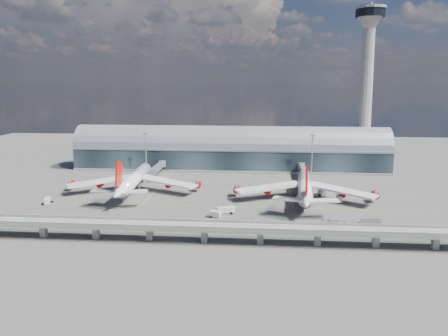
# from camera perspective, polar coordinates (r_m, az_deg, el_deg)

# --- Properties ---
(ground) EXTENTS (500.00, 500.00, 0.00)m
(ground) POSITION_cam_1_polar(r_m,az_deg,el_deg) (211.13, -0.66, -4.26)
(ground) COLOR #474744
(ground) RESTS_ON ground
(taxi_lines) EXTENTS (200.00, 80.12, 0.01)m
(taxi_lines) POSITION_cam_1_polar(r_m,az_deg,el_deg) (232.40, -0.14, -2.78)
(taxi_lines) COLOR gold
(taxi_lines) RESTS_ON ground
(terminal) EXTENTS (200.00, 30.00, 28.00)m
(terminal) POSITION_cam_1_polar(r_m,az_deg,el_deg) (284.67, 0.82, 2.20)
(terminal) COLOR #1D2931
(terminal) RESTS_ON ground
(control_tower) EXTENTS (19.00, 19.00, 103.00)m
(control_tower) POSITION_cam_1_polar(r_m,az_deg,el_deg) (292.78, 18.01, 9.83)
(control_tower) COLOR gray
(control_tower) RESTS_ON ground
(guideway) EXTENTS (220.00, 8.50, 7.20)m
(guideway) POSITION_cam_1_polar(r_m,az_deg,el_deg) (157.39, -2.58, -7.82)
(guideway) COLOR gray
(guideway) RESTS_ON ground
(floodlight_mast_left) EXTENTS (3.00, 0.70, 25.70)m
(floodlight_mast_left) POSITION_cam_1_polar(r_m,az_deg,el_deg) (270.03, -10.17, 2.00)
(floodlight_mast_left) COLOR gray
(floodlight_mast_left) RESTS_ON ground
(floodlight_mast_right) EXTENTS (3.00, 0.70, 25.70)m
(floodlight_mast_right) POSITION_cam_1_polar(r_m,az_deg,el_deg) (262.75, 11.42, 1.69)
(floodlight_mast_right) COLOR gray
(floodlight_mast_right) RESTS_ON ground
(airliner_left) EXTENTS (70.05, 73.60, 22.42)m
(airliner_left) POSITION_cam_1_polar(r_m,az_deg,el_deg) (229.83, -11.75, -1.55)
(airliner_left) COLOR white
(airliner_left) RESTS_ON ground
(airliner_right) EXTENTS (69.81, 72.98, 23.14)m
(airliner_right) POSITION_cam_1_polar(r_m,az_deg,el_deg) (213.97, 10.49, -2.58)
(airliner_right) COLOR white
(airliner_right) RESTS_ON ground
(jet_bridge_left) EXTENTS (4.40, 28.00, 7.25)m
(jet_bridge_left) POSITION_cam_1_polar(r_m,az_deg,el_deg) (267.84, -8.59, 0.14)
(jet_bridge_left) COLOR gray
(jet_bridge_left) RESTS_ON ground
(jet_bridge_right) EXTENTS (4.40, 32.00, 7.25)m
(jet_bridge_right) POSITION_cam_1_polar(r_m,az_deg,el_deg) (260.01, 10.30, -0.26)
(jet_bridge_right) COLOR gray
(jet_bridge_right) RESTS_ON ground
(service_truck_0) EXTENTS (4.01, 6.77, 2.66)m
(service_truck_0) POSITION_cam_1_polar(r_m,az_deg,el_deg) (221.46, -22.08, -4.00)
(service_truck_0) COLOR silver
(service_truck_0) RESTS_ON ground
(service_truck_1) EXTENTS (5.00, 3.22, 2.68)m
(service_truck_1) POSITION_cam_1_polar(r_m,az_deg,el_deg) (185.72, -1.18, -6.05)
(service_truck_1) COLOR silver
(service_truck_1) RESTS_ON ground
(service_truck_2) EXTENTS (7.98, 4.65, 2.78)m
(service_truck_2) POSITION_cam_1_polar(r_m,az_deg,el_deg) (191.04, 0.27, -5.51)
(service_truck_2) COLOR silver
(service_truck_2) RESTS_ON ground
(service_truck_3) EXTENTS (2.55, 5.99, 2.88)m
(service_truck_3) POSITION_cam_1_polar(r_m,az_deg,el_deg) (216.22, 14.82, -3.87)
(service_truck_3) COLOR silver
(service_truck_3) RESTS_ON ground
(service_truck_4) EXTENTS (3.76, 6.14, 3.32)m
(service_truck_4) POSITION_cam_1_polar(r_m,az_deg,el_deg) (225.63, 12.69, -3.07)
(service_truck_4) COLOR silver
(service_truck_4) RESTS_ON ground
(service_truck_5) EXTENTS (6.53, 5.84, 3.08)m
(service_truck_5) POSITION_cam_1_polar(r_m,az_deg,el_deg) (252.53, -9.27, -1.41)
(service_truck_5) COLOR silver
(service_truck_5) RESTS_ON ground
(cargo_train_0) EXTENTS (4.97, 1.81, 1.67)m
(cargo_train_0) POSITION_cam_1_polar(r_m,az_deg,el_deg) (179.21, 3.86, -6.89)
(cargo_train_0) COLOR gray
(cargo_train_0) RESTS_ON ground
(cargo_train_1) EXTENTS (11.60, 4.58, 1.92)m
(cargo_train_1) POSITION_cam_1_polar(r_m,az_deg,el_deg) (182.57, 14.41, -6.85)
(cargo_train_1) COLOR gray
(cargo_train_1) RESTS_ON ground
(cargo_train_2) EXTENTS (8.84, 3.04, 1.94)m
(cargo_train_2) POSITION_cam_1_polar(r_m,az_deg,el_deg) (188.22, 18.65, -6.54)
(cargo_train_2) COLOR gray
(cargo_train_2) RESTS_ON ground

